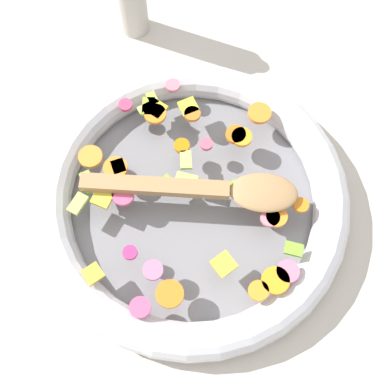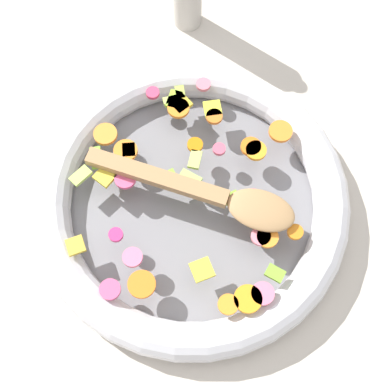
% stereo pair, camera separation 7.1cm
% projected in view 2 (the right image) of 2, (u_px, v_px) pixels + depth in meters
% --- Properties ---
extents(ground_plane, '(4.00, 4.00, 0.00)m').
position_uv_depth(ground_plane, '(192.00, 205.00, 0.76)').
color(ground_plane, beige).
extents(skillet, '(0.43, 0.43, 0.05)m').
position_uv_depth(skillet, '(192.00, 200.00, 0.74)').
color(skillet, slate).
rests_on(skillet, ground_plane).
extents(chopped_vegetables, '(0.35, 0.35, 0.01)m').
position_uv_depth(chopped_vegetables, '(189.00, 187.00, 0.71)').
color(chopped_vegetables, orange).
rests_on(chopped_vegetables, skillet).
extents(wooden_spoon, '(0.18, 0.26, 0.01)m').
position_uv_depth(wooden_spoon, '(212.00, 195.00, 0.70)').
color(wooden_spoon, '#A87F51').
rests_on(wooden_spoon, chopped_vegetables).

